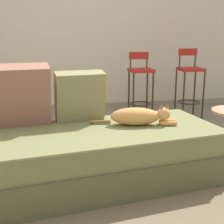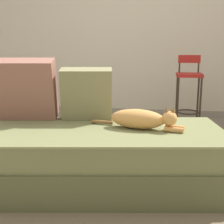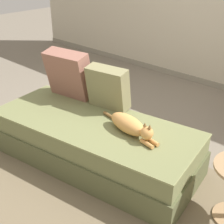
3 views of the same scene
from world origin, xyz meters
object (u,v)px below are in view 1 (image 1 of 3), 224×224
couch (96,156)px  throw_pillow_corner (19,95)px  cat (139,116)px  bar_stool_near_window (140,80)px  bar_stool_by_doorway (190,79)px  throw_pillow_middle (80,96)px

couch → throw_pillow_corner: 0.81m
cat → bar_stool_near_window: size_ratio=0.77×
bar_stool_near_window → bar_stool_by_doorway: 0.73m
couch → bar_stool_by_doorway: bar_stool_by_doorway is taller
throw_pillow_middle → couch: bearing=-72.3°
throw_pillow_corner → cat: (0.98, -0.15, -0.19)m
bar_stool_near_window → bar_stool_by_doorway: size_ratio=0.96×
throw_pillow_corner → cat: bearing=-8.7°
couch → cat: 0.49m
couch → throw_pillow_middle: 0.55m
throw_pillow_corner → bar_stool_by_doorway: 2.72m
throw_pillow_middle → throw_pillow_corner: bearing=-171.2°
couch → throw_pillow_middle: throw_pillow_middle is taller
cat → throw_pillow_middle: bearing=154.5°
throw_pillow_corner → throw_pillow_middle: throw_pillow_corner is taller
couch → bar_stool_near_window: 2.05m
couch → cat: cat is taller
throw_pillow_corner → cat: 1.01m
bar_stool_by_doorway → cat: bearing=-125.1°
couch → cat: bearing=12.7°
throw_pillow_middle → bar_stool_by_doorway: 2.28m
throw_pillow_middle → cat: 0.55m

